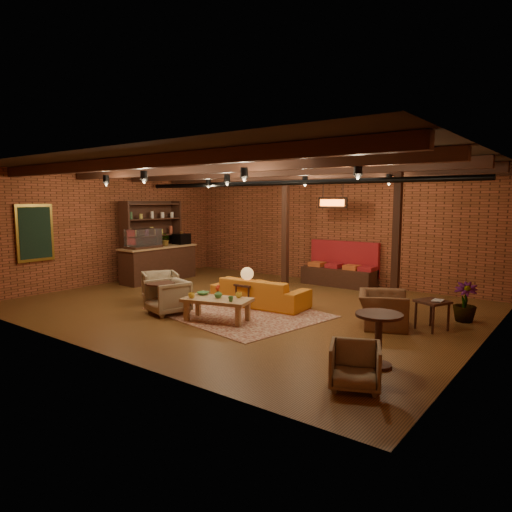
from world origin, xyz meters
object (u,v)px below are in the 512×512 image
Objects in this scene: coffee_table at (217,301)px; side_table_lamp at (247,277)px; armchair_a at (160,285)px; plant_tall at (467,263)px; round_table_right at (379,331)px; side_table_book at (433,303)px; armchair_b at (168,295)px; armchair_right at (383,304)px; round_table_left at (160,292)px; sofa at (260,292)px; armchair_far at (355,364)px.

coffee_table is 1.34m from side_table_lamp.
plant_tall reaches higher than armchair_a.
side_table_book is at bearing 88.62° from round_table_right.
side_table_lamp is at bearing 71.25° from armchair_b.
side_table_lamp is 0.39× the size of plant_tall.
armchair_right is at bearing 29.75° from coffee_table.
coffee_table is at bearing 8.97° from round_table_left.
coffee_table is 1.44m from round_table_left.
armchair_a is 1.00× the size of armchair_b.
round_table_left is at bearing 48.87° from sofa.
armchair_right is at bearing -130.81° from plant_tall.
round_table_left reaches higher than sofa.
armchair_b reaches higher than coffee_table.
armchair_far is (0.06, -0.92, -0.20)m from round_table_right.
round_table_left is 4.62m from armchair_right.
armchair_far is at bearing -86.04° from round_table_right.
coffee_table is at bearing -79.79° from side_table_lamp.
sofa is 2.17× the size of armchair_right.
round_table_right is (5.00, -0.25, 0.08)m from round_table_left.
armchair_b is at bearing 142.12° from armchair_far.
plant_tall is (3.98, 2.96, 0.78)m from coffee_table.
armchair_far is at bearing -34.57° from side_table_lamp.
sofa is at bearing -174.04° from side_table_book.
side_table_book is at bearing 23.34° from round_table_left.
armchair_far is at bearing -94.46° from plant_tall.
armchair_right is 0.43× the size of plant_tall.
armchair_right is 1.57× the size of armchair_far.
round_table_left is at bearing -156.66° from side_table_book.
coffee_table is at bearing 24.30° from armchair_b.
plant_tall is (0.34, 4.35, 0.86)m from armchair_far.
armchair_b reaches higher than round_table_left.
armchair_b is (-1.01, -1.47, -0.30)m from side_table_lamp.
round_table_right is (3.66, -2.04, 0.21)m from sofa.
armchair_right is 1.93m from plant_tall.
sofa is 4.38m from plant_tall.
armchair_a is 0.78× the size of armchair_right.
side_table_book is (3.87, 0.68, -0.18)m from side_table_lamp.
side_table_book is 2.43m from round_table_right.
side_table_lamp is at bearing 100.21° from coffee_table.
armchair_b is (1.00, -0.66, -0.00)m from armchair_a.
side_table_lamp reaches higher than armchair_far.
armchair_far reaches higher than sofa.
armchair_a reaches higher than round_table_left.
side_table_book is at bearing 66.01° from armchair_far.
side_table_lamp is 1.40× the size of round_table_left.
armchair_right reaches higher than sofa.
armchair_right is 0.90m from side_table_book.
armchair_b is (-1.24, -0.19, -0.01)m from coffee_table.
coffee_table is 1.61× the size of side_table_lamp.
plant_tall is at bearing 46.76° from armchair_b.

